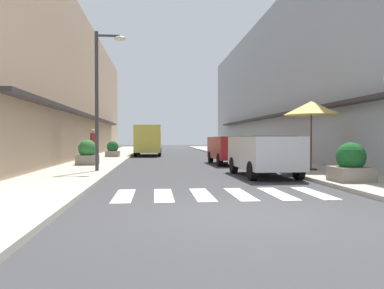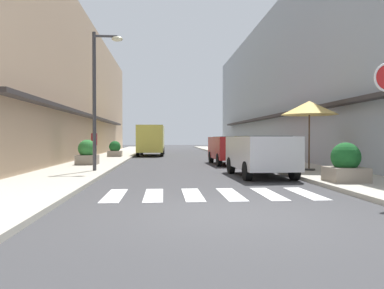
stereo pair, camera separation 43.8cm
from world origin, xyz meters
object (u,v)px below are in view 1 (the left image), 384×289
(delivery_van, at_px, (148,138))
(planter_far, at_px, (113,150))
(parked_car_near, at_px, (264,151))
(planter_midblock, at_px, (87,153))
(parked_car_mid, at_px, (230,147))
(street_lamp, at_px, (102,86))
(cafe_umbrella, at_px, (311,108))
(planter_corner, at_px, (351,164))
(pedestrian_walking_near, at_px, (93,144))

(delivery_van, relative_size, planter_far, 5.09)
(parked_car_near, relative_size, planter_midblock, 3.35)
(parked_car_mid, bearing_deg, delivery_van, 112.97)
(parked_car_near, bearing_deg, delivery_van, 104.80)
(street_lamp, relative_size, planter_far, 5.07)
(planter_far, bearing_deg, cafe_umbrella, -52.26)
(planter_corner, bearing_deg, pedestrian_walking_near, 129.56)
(parked_car_mid, bearing_deg, parked_car_near, -90.00)
(cafe_umbrella, bearing_deg, planter_far, 127.74)
(pedestrian_walking_near, bearing_deg, planter_far, -5.69)
(planter_far, distance_m, pedestrian_walking_near, 4.51)
(cafe_umbrella, bearing_deg, parked_car_near, -152.28)
(delivery_van, relative_size, planter_midblock, 4.55)
(street_lamp, height_order, planter_corner, street_lamp)
(parked_car_mid, height_order, street_lamp, street_lamp)
(street_lamp, xyz_separation_m, planter_midblock, (-1.15, 3.47, -2.76))
(cafe_umbrella, bearing_deg, street_lamp, 176.68)
(cafe_umbrella, relative_size, pedestrian_walking_near, 1.55)
(cafe_umbrella, xyz_separation_m, planter_midblock, (-9.42, 3.95, -1.91))
(street_lamp, height_order, pedestrian_walking_near, street_lamp)
(parked_car_near, xyz_separation_m, planter_midblock, (-7.14, 5.15, -0.26))
(parked_car_near, distance_m, cafe_umbrella, 3.06)
(cafe_umbrella, bearing_deg, parked_car_mid, 113.94)
(planter_corner, bearing_deg, street_lamp, 150.72)
(planter_far, relative_size, pedestrian_walking_near, 0.60)
(parked_car_near, relative_size, planter_far, 3.75)
(delivery_van, height_order, street_lamp, street_lamp)
(cafe_umbrella, distance_m, planter_far, 14.97)
(cafe_umbrella, height_order, pedestrian_walking_near, cafe_umbrella)
(planter_corner, bearing_deg, parked_car_mid, 101.59)
(planter_corner, distance_m, planter_midblock, 11.96)
(parked_car_mid, distance_m, planter_corner, 9.25)
(cafe_umbrella, distance_m, planter_corner, 4.40)
(planter_corner, height_order, pedestrian_walking_near, pedestrian_walking_near)
(street_lamp, bearing_deg, parked_car_mid, 37.81)
(street_lamp, relative_size, cafe_umbrella, 1.97)
(parked_car_mid, distance_m, delivery_van, 11.40)
(street_lamp, bearing_deg, planter_midblock, 108.29)
(parked_car_mid, distance_m, cafe_umbrella, 5.86)
(pedestrian_walking_near, bearing_deg, parked_car_mid, -104.17)
(parked_car_mid, relative_size, delivery_van, 0.75)
(cafe_umbrella, height_order, planter_corner, cafe_umbrella)
(planter_far, bearing_deg, pedestrian_walking_near, -97.76)
(street_lamp, bearing_deg, delivery_van, 84.14)
(parked_car_near, distance_m, delivery_van, 17.40)
(delivery_van, bearing_deg, parked_car_mid, -67.03)
(delivery_van, distance_m, planter_corner, 20.55)
(parked_car_near, distance_m, street_lamp, 6.71)
(planter_corner, relative_size, planter_midblock, 0.96)
(delivery_van, bearing_deg, street_lamp, -95.86)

